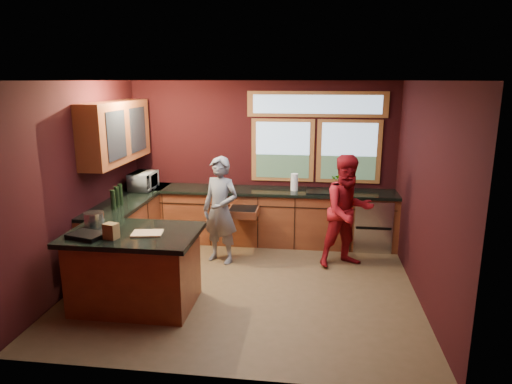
% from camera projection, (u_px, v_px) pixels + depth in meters
% --- Properties ---
extents(floor, '(4.50, 4.50, 0.00)m').
position_uv_depth(floor, '(245.00, 284.00, 6.20)').
color(floor, brown).
rests_on(floor, ground).
extents(room_shell, '(4.52, 4.02, 2.71)m').
position_uv_depth(room_shell, '(204.00, 149.00, 6.16)').
color(room_shell, black).
rests_on(room_shell, ground).
extents(back_counter, '(4.50, 0.64, 0.93)m').
position_uv_depth(back_counter, '(272.00, 216.00, 7.70)').
color(back_counter, '#5B2715').
rests_on(back_counter, floor).
extents(left_counter, '(0.64, 2.30, 0.93)m').
position_uv_depth(left_counter, '(130.00, 227.00, 7.15)').
color(left_counter, '#5B2715').
rests_on(left_counter, floor).
extents(island, '(1.55, 1.05, 0.95)m').
position_uv_depth(island, '(135.00, 268.00, 5.54)').
color(island, '#5B2715').
rests_on(island, floor).
extents(person_grey, '(0.69, 0.58, 1.62)m').
position_uv_depth(person_grey, '(221.00, 210.00, 6.82)').
color(person_grey, slate).
rests_on(person_grey, floor).
extents(person_red, '(1.01, 0.92, 1.67)m').
position_uv_depth(person_red, '(348.00, 211.00, 6.67)').
color(person_red, maroon).
rests_on(person_red, floor).
extents(microwave, '(0.36, 0.53, 0.29)m').
position_uv_depth(microwave, '(143.00, 181.00, 7.56)').
color(microwave, '#999999').
rests_on(microwave, left_counter).
extents(potted_plant, '(0.31, 0.26, 0.34)m').
position_uv_depth(potted_plant, '(341.00, 181.00, 7.46)').
color(potted_plant, '#999999').
rests_on(potted_plant, back_counter).
extents(paper_towel, '(0.12, 0.12, 0.28)m').
position_uv_depth(paper_towel, '(294.00, 182.00, 7.51)').
color(paper_towel, white).
rests_on(paper_towel, back_counter).
extents(cutting_board, '(0.39, 0.30, 0.02)m').
position_uv_depth(cutting_board, '(147.00, 233.00, 5.35)').
color(cutting_board, tan).
rests_on(cutting_board, island).
extents(stock_pot, '(0.24, 0.24, 0.18)m').
position_uv_depth(stock_pot, '(94.00, 219.00, 5.62)').
color(stock_pot, silver).
rests_on(stock_pot, island).
extents(paper_bag, '(0.18, 0.16, 0.18)m').
position_uv_depth(paper_bag, '(111.00, 231.00, 5.19)').
color(paper_bag, brown).
rests_on(paper_bag, island).
extents(black_tray, '(0.46, 0.38, 0.05)m').
position_uv_depth(black_tray, '(87.00, 235.00, 5.24)').
color(black_tray, black).
rests_on(black_tray, island).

